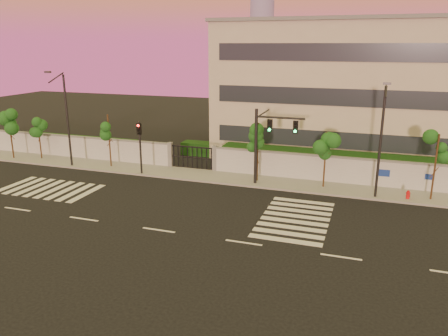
{
  "coord_description": "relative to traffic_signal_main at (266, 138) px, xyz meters",
  "views": [
    {
      "loc": [
        10.84,
        -20.3,
        10.11
      ],
      "look_at": [
        1.84,
        6.0,
        2.21
      ],
      "focal_mm": 35.0,
      "sensor_mm": 36.0,
      "label": 1
    }
  ],
  "objects": [
    {
      "name": "traffic_signal_secondary",
      "position": [
        -9.98,
        -0.49,
        -0.84
      ],
      "size": [
        0.34,
        0.33,
        4.34
      ],
      "rotation": [
        0.0,
        0.0,
        0.02
      ],
      "color": "black",
      "rests_on": "ground"
    },
    {
      "name": "ground",
      "position": [
        -3.72,
        -9.75,
        -3.6
      ],
      "size": [
        120.0,
        120.0,
        0.0
      ],
      "primitive_type": "plane",
      "color": "black",
      "rests_on": "ground"
    },
    {
      "name": "street_tree_a",
      "position": [
        -23.47,
        0.19,
        -0.39
      ],
      "size": [
        1.57,
        1.25,
        4.35
      ],
      "color": "#382314",
      "rests_on": "ground"
    },
    {
      "name": "sidewalk",
      "position": [
        -3.72,
        0.75,
        -3.52
      ],
      "size": [
        60.0,
        3.0,
        0.15
      ],
      "primitive_type": "cube",
      "color": "gray",
      "rests_on": "ground"
    },
    {
      "name": "streetlight_east",
      "position": [
        7.78,
        -0.42,
        0.68
      ],
      "size": [
        0.47,
        1.91,
        7.92
      ],
      "color": "black",
      "rests_on": "ground"
    },
    {
      "name": "street_tree_d",
      "position": [
        -0.72,
        0.67,
        -0.24
      ],
      "size": [
        1.4,
        1.11,
        4.57
      ],
      "color": "#382314",
      "rests_on": "ground"
    },
    {
      "name": "streetlight_west",
      "position": [
        -16.84,
        -0.41,
        0.79
      ],
      "size": [
        0.48,
        1.95,
        8.12
      ],
      "color": "black",
      "rests_on": "ground"
    },
    {
      "name": "street_tree_b",
      "position": [
        -20.95,
        0.89,
        -0.69
      ],
      "size": [
        1.38,
        1.1,
        3.94
      ],
      "color": "#382314",
      "rests_on": "ground"
    },
    {
      "name": "street_tree_e",
      "position": [
        4.22,
        0.8,
        -0.53
      ],
      "size": [
        1.47,
        1.17,
        4.17
      ],
      "color": "#382314",
      "rests_on": "ground"
    },
    {
      "name": "road_markings",
      "position": [
        -5.3,
        -5.99,
        -3.59
      ],
      "size": [
        57.0,
        7.62,
        0.02
      ],
      "color": "silver",
      "rests_on": "ground"
    },
    {
      "name": "perimeter_wall",
      "position": [
        -3.62,
        2.25,
        -2.53
      ],
      "size": [
        60.0,
        0.36,
        2.2
      ],
      "color": "#ACAEB3",
      "rests_on": "ground"
    },
    {
      "name": "hedge_row",
      "position": [
        -2.56,
        4.99,
        -2.78
      ],
      "size": [
        41.0,
        4.25,
        1.8
      ],
      "color": "black",
      "rests_on": "ground"
    },
    {
      "name": "traffic_signal_main",
      "position": [
        0.0,
        0.0,
        0.0
      ],
      "size": [
        3.6,
        0.36,
        5.69
      ],
      "rotation": [
        0.0,
        0.0,
        -0.0
      ],
      "color": "black",
      "rests_on": "ground"
    },
    {
      "name": "institutional_building",
      "position": [
        5.28,
        12.24,
        2.56
      ],
      "size": [
        24.4,
        12.4,
        12.25
      ],
      "color": "#BBB29E",
      "rests_on": "ground"
    },
    {
      "name": "street_tree_c",
      "position": [
        -13.5,
        0.64,
        -0.25
      ],
      "size": [
        1.55,
        1.23,
        4.54
      ],
      "color": "#382314",
      "rests_on": "ground"
    },
    {
      "name": "fire_hydrant",
      "position": [
        9.85,
        -0.03,
        -3.23
      ],
      "size": [
        0.28,
        0.28,
        0.74
      ],
      "rotation": [
        0.0,
        0.0,
        0.1
      ],
      "color": "red",
      "rests_on": "ground"
    },
    {
      "name": "street_tree_f",
      "position": [
        11.32,
        0.39,
        -0.24
      ],
      "size": [
        1.49,
        1.18,
        4.56
      ],
      "color": "#382314",
      "rests_on": "ground"
    }
  ]
}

